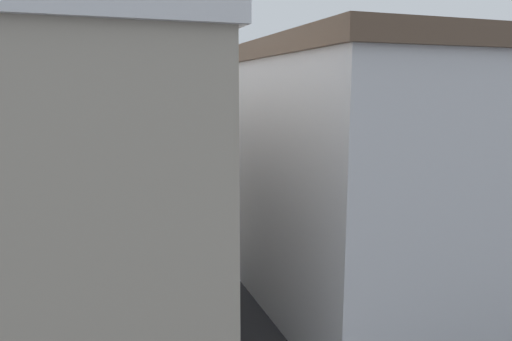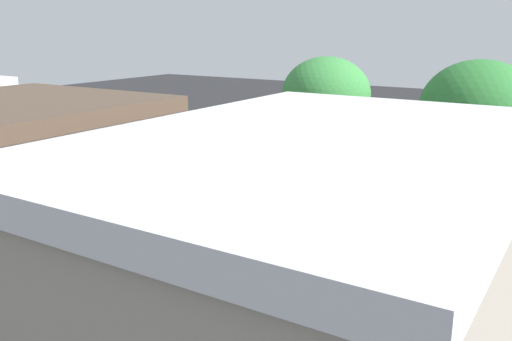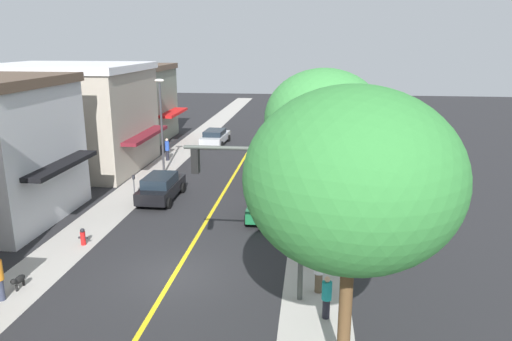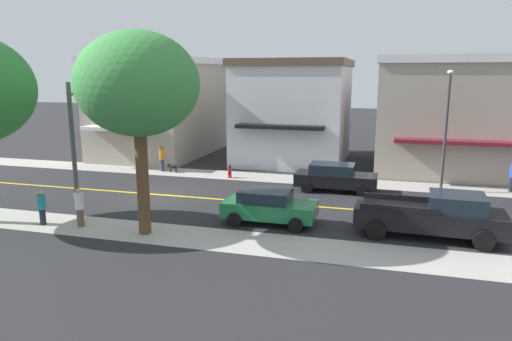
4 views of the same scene
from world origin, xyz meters
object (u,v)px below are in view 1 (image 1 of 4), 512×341
street_lamp (44,147)px  black_sedan_left_curb (190,209)px  pedestrian_teal_shirt (322,164)px  pedestrian_orange_shirt (437,197)px  street_tree_right_corner (260,91)px  street_tree_left_near (357,94)px  pedestrian_white_shirt (302,165)px  green_sedan_right_curb (204,180)px  parking_meter (185,220)px  black_pickup_truck (84,186)px  small_dog (420,209)px  fire_hydrant (339,213)px  traffic_light_mast (323,122)px

street_lamp → black_sedan_left_curb: size_ratio=1.48×
pedestrian_teal_shirt → pedestrian_orange_shirt: bearing=-26.6°
street_tree_right_corner → pedestrian_teal_shirt: bearing=-87.4°
street_tree_right_corner → street_lamp: 17.12m
street_tree_left_near → pedestrian_white_shirt: street_tree_left_near is taller
green_sedan_right_curb → pedestrian_orange_shirt: pedestrian_orange_shirt is taller
street_tree_right_corner → parking_meter: size_ratio=6.33×
black_pickup_truck → small_dog: (-8.91, -16.02, -0.56)m
pedestrian_white_shirt → pedestrian_orange_shirt: size_ratio=0.95×
parking_meter → small_dog: (-0.24, -11.92, -0.49)m
street_tree_right_corner → pedestrian_white_shirt: street_tree_right_corner is taller
fire_hydrant → black_sedan_left_curb: bearing=76.6°
black_sedan_left_curb → pedestrian_white_shirt: pedestrian_white_shirt is taller
parking_meter → pedestrian_orange_shirt: size_ratio=0.72×
street_tree_right_corner → green_sedan_right_curb: bearing=120.4°
street_tree_left_near → pedestrian_orange_shirt: street_tree_left_near is taller
black_sedan_left_curb → pedestrian_white_shirt: (9.43, -10.12, 0.09)m
fire_hydrant → green_sedan_right_curb: (8.35, 4.72, 0.39)m
street_lamp → green_sedan_right_curb: bearing=-44.2°
street_tree_left_near → street_tree_right_corner: (-0.62, 7.97, 0.24)m
fire_hydrant → pedestrian_white_shirt: 11.54m
fire_hydrant → traffic_light_mast: bearing=-22.6°
black_pickup_truck → pedestrian_teal_shirt: 16.91m
fire_hydrant → street_lamp: street_lamp is taller
fire_hydrant → street_tree_left_near: bearing=-34.2°
street_lamp → street_tree_left_near: bearing=-60.5°
fire_hydrant → green_sedan_right_curb: 9.60m
street_tree_left_near → black_sedan_left_curb: street_tree_left_near is taller
fire_hydrant → black_pickup_truck: bearing=54.4°
parking_meter → green_sedan_right_curb: green_sedan_right_curb is taller
parking_meter → pedestrian_white_shirt: bearing=-43.4°
street_lamp → pedestrian_white_shirt: bearing=-55.3°
street_tree_left_near → traffic_light_mast: street_tree_left_near is taller
fire_hydrant → green_sedan_right_curb: bearing=29.4°
street_tree_left_near → fire_hydrant: (-11.73, 7.96, -5.55)m
street_tree_right_corner → pedestrian_orange_shirt: street_tree_right_corner is taller
pedestrian_orange_shirt → parking_meter: bearing=-99.5°
parking_meter → green_sedan_right_curb: size_ratio=0.32×
traffic_light_mast → black_pickup_truck: (-0.74, 15.48, -3.18)m
pedestrian_white_shirt → black_sedan_left_curb: bearing=-35.7°
pedestrian_orange_shirt → street_tree_left_near: bearing=159.8°
black_pickup_truck → street_tree_left_near: bearing=-167.9°
street_tree_left_near → small_dog: size_ratio=10.77×
street_tree_right_corner → black_sedan_left_curb: size_ratio=1.81×
green_sedan_right_curb → pedestrian_teal_shirt: bearing=-162.6°
parking_meter → pedestrian_teal_shirt: (11.64, -12.55, -0.04)m
street_tree_left_near → traffic_light_mast: bearing=122.2°
black_pickup_truck → parking_meter: bearing=117.7°
parking_meter → black_pickup_truck: (8.66, 4.10, 0.07)m
traffic_light_mast → pedestrian_teal_shirt: 4.15m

